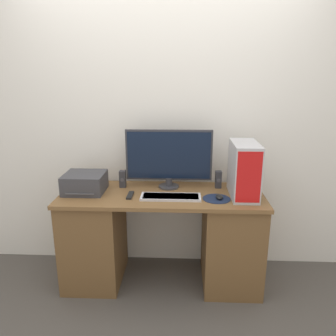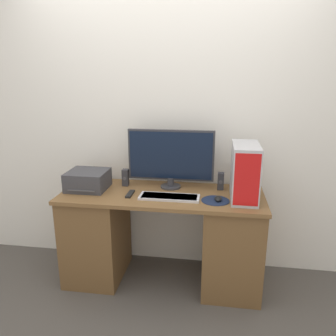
{
  "view_description": "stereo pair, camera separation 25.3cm",
  "coord_description": "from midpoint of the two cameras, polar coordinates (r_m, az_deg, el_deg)",
  "views": [
    {
      "loc": [
        0.16,
        -2.13,
        1.69
      ],
      "look_at": [
        0.05,
        0.3,
        0.99
      ],
      "focal_mm": 35.0,
      "sensor_mm": 36.0,
      "label": 1
    },
    {
      "loc": [
        0.41,
        -2.1,
        1.69
      ],
      "look_at": [
        0.05,
        0.3,
        0.99
      ],
      "focal_mm": 35.0,
      "sensor_mm": 36.0,
      "label": 2
    }
  ],
  "objects": [
    {
      "name": "ground_plane",
      "position": [
        2.72,
        0.75,
        -22.37
      ],
      "size": [
        12.0,
        12.0,
        0.0
      ],
      "primitive_type": "plane",
      "color": "#4C4742"
    },
    {
      "name": "wall_back",
      "position": [
        2.81,
        2.71,
        9.03
      ],
      "size": [
        6.4,
        0.05,
        2.7
      ],
      "color": "white",
      "rests_on": "ground_plane"
    },
    {
      "name": "desk",
      "position": [
        2.75,
        1.66,
        -11.84
      ],
      "size": [
        1.6,
        0.61,
        0.78
      ],
      "color": "brown",
      "rests_on": "ground_plane"
    },
    {
      "name": "monitor",
      "position": [
        2.66,
        3.21,
        1.93
      ],
      "size": [
        0.7,
        0.17,
        0.48
      ],
      "color": "#333338",
      "rests_on": "desk"
    },
    {
      "name": "keyboard",
      "position": [
        2.5,
        3.15,
        -5.1
      ],
      "size": [
        0.46,
        0.16,
        0.02
      ],
      "color": "silver",
      "rests_on": "desk"
    },
    {
      "name": "mousepad",
      "position": [
        2.49,
        11.17,
        -5.64
      ],
      "size": [
        0.21,
        0.21,
        0.0
      ],
      "color": "#19233D",
      "rests_on": "desk"
    },
    {
      "name": "mouse",
      "position": [
        2.49,
        11.62,
        -5.3
      ],
      "size": [
        0.05,
        0.1,
        0.03
      ],
      "color": "black",
      "rests_on": "mousepad"
    },
    {
      "name": "computer_tower",
      "position": [
        2.52,
        16.04,
        -0.73
      ],
      "size": [
        0.19,
        0.4,
        0.42
      ],
      "color": "#B2B2B7",
      "rests_on": "desk"
    },
    {
      "name": "printer",
      "position": [
        2.73,
        -11.23,
        -2.12
      ],
      "size": [
        0.31,
        0.3,
        0.15
      ],
      "color": "#38383D",
      "rests_on": "desk"
    },
    {
      "name": "speaker_left",
      "position": [
        2.76,
        -4.84,
        -1.7
      ],
      "size": [
        0.05,
        0.06,
        0.14
      ],
      "color": "#2D2D33",
      "rests_on": "desk"
    },
    {
      "name": "speaker_right",
      "position": [
        2.72,
        11.8,
        -2.29
      ],
      "size": [
        0.05,
        0.06,
        0.14
      ],
      "color": "#2D2D33",
      "rests_on": "desk"
    },
    {
      "name": "remote_control",
      "position": [
        2.57,
        -3.84,
        -4.57
      ],
      "size": [
        0.04,
        0.15,
        0.02
      ],
      "color": "black",
      "rests_on": "desk"
    }
  ]
}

